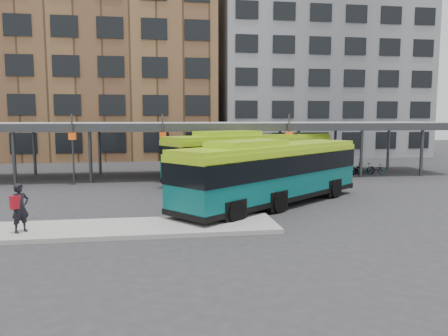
% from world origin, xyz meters
% --- Properties ---
extents(ground, '(120.00, 120.00, 0.00)m').
position_xyz_m(ground, '(0.00, 0.00, 0.00)').
color(ground, '#28282B').
rests_on(ground, ground).
extents(boarding_island, '(14.00, 3.00, 0.18)m').
position_xyz_m(boarding_island, '(-5.50, -3.00, 0.09)').
color(boarding_island, gray).
rests_on(boarding_island, ground).
extents(canopy, '(40.00, 6.53, 4.80)m').
position_xyz_m(canopy, '(-0.06, 12.87, 3.91)').
color(canopy, '#999B9E').
rests_on(canopy, ground).
extents(building_brick, '(26.00, 14.00, 22.00)m').
position_xyz_m(building_brick, '(-10.00, 32.00, 11.00)').
color(building_brick, brown).
rests_on(building_brick, ground).
extents(building_grey, '(24.00, 14.00, 20.00)m').
position_xyz_m(building_grey, '(16.00, 32.00, 10.00)').
color(building_grey, slate).
rests_on(building_grey, ground).
extents(bus_front, '(11.50, 9.90, 3.46)m').
position_xyz_m(bus_front, '(2.48, 0.96, 1.80)').
color(bus_front, '#075353').
rests_on(bus_front, ground).
extents(bus_rear, '(13.02, 8.70, 3.65)m').
position_xyz_m(bus_rear, '(3.19, 9.23, 1.90)').
color(bus_rear, '#075353').
rests_on(bus_rear, ground).
extents(pedestrian, '(0.80, 0.81, 1.89)m').
position_xyz_m(pedestrian, '(-8.60, -3.38, 1.14)').
color(pedestrian, black).
rests_on(pedestrian, boarding_island).
extents(bike_rack, '(4.40, 1.32, 0.98)m').
position_xyz_m(bike_rack, '(12.38, 12.02, 0.46)').
color(bike_rack, slate).
rests_on(bike_rack, ground).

